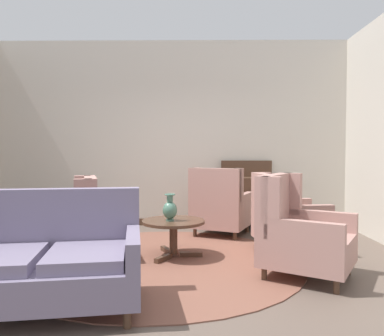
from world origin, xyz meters
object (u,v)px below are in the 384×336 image
(armchair_near_window, at_px, (68,224))
(armchair_far_left, at_px, (299,234))
(porcelain_vase, at_px, (170,209))
(sideboard, at_px, (248,199))
(settee, at_px, (46,262))
(armchair_near_sideboard, at_px, (284,219))
(coffee_table, at_px, (173,228))
(armchair_beside_settee, at_px, (220,207))

(armchair_near_window, xyz_separation_m, armchair_far_left, (2.65, -0.59, 0.01))
(porcelain_vase, height_order, sideboard, sideboard)
(settee, distance_m, armchair_near_window, 1.51)
(porcelain_vase, relative_size, armchair_near_sideboard, 0.32)
(coffee_table, relative_size, armchair_near_sideboard, 0.76)
(porcelain_vase, relative_size, armchair_near_window, 0.33)
(armchair_far_left, bearing_deg, coffee_table, 93.82)
(settee, xyz_separation_m, sideboard, (2.13, 3.41, 0.11))
(sideboard, bearing_deg, armchair_near_sideboard, -80.10)
(armchair_near_window, height_order, sideboard, sideboard)
(armchair_far_left, height_order, sideboard, sideboard)
(porcelain_vase, bearing_deg, armchair_near_sideboard, 13.14)
(armchair_near_window, bearing_deg, armchair_near_sideboard, 81.34)
(porcelain_vase, height_order, armchair_far_left, armchair_far_left)
(armchair_beside_settee, bearing_deg, coffee_table, 85.14)
(coffee_table, distance_m, sideboard, 2.18)
(settee, relative_size, armchair_far_left, 1.44)
(settee, bearing_deg, armchair_near_sideboard, 28.75)
(armchair_near_sideboard, height_order, armchair_beside_settee, armchair_beside_settee)
(settee, xyz_separation_m, armchair_near_sideboard, (2.40, 1.87, 0.04))
(settee, bearing_deg, armchair_near_window, 93.00)
(porcelain_vase, bearing_deg, armchair_near_window, -177.52)
(armchair_near_window, bearing_deg, porcelain_vase, 75.49)
(coffee_table, relative_size, armchair_beside_settee, 0.72)
(armchair_near_window, xyz_separation_m, sideboard, (2.44, 1.94, 0.07))
(porcelain_vase, relative_size, armchair_far_left, 0.29)
(coffee_table, relative_size, armchair_near_window, 0.77)
(armchair_near_sideboard, xyz_separation_m, armchair_beside_settee, (-0.78, 0.95, 0.01))
(coffee_table, bearing_deg, porcelain_vase, -131.78)
(sideboard, bearing_deg, armchair_far_left, -85.36)
(settee, distance_m, armchair_far_left, 2.49)
(armchair_near_sideboard, bearing_deg, armchair_far_left, 169.19)
(settee, distance_m, sideboard, 4.02)
(settee, bearing_deg, armchair_far_left, 11.40)
(settee, height_order, armchair_far_left, armchair_far_left)
(settee, xyz_separation_m, armchair_far_left, (2.33, 0.88, 0.05))
(porcelain_vase, distance_m, armchair_far_left, 1.56)
(armchair_beside_settee, bearing_deg, sideboard, -107.70)
(settee, height_order, armchair_beside_settee, armchair_beside_settee)
(porcelain_vase, xyz_separation_m, sideboard, (1.20, 1.89, -0.11))
(armchair_far_left, bearing_deg, armchair_near_sideboard, 26.99)
(armchair_beside_settee, distance_m, sideboard, 0.79)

